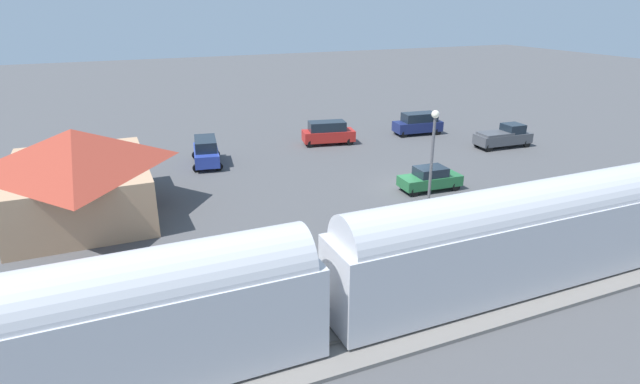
{
  "coord_description": "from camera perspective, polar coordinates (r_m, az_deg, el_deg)",
  "views": [
    {
      "loc": [
        -29.92,
        20.09,
        12.95
      ],
      "look_at": [
        -0.75,
        7.48,
        1.0
      ],
      "focal_mm": 28.61,
      "sensor_mm": 36.0,
      "label": 1
    }
  ],
  "objects": [
    {
      "name": "ground_plane",
      "position": [
        38.3,
        9.87,
        0.52
      ],
      "size": [
        200.0,
        200.0,
        0.0
      ],
      "primitive_type": "plane",
      "color": "#4C4C4F"
    },
    {
      "name": "pedestrian_on_platform",
      "position": [
        29.48,
        15.83,
        -3.55
      ],
      "size": [
        0.36,
        0.36,
        1.71
      ],
      "color": "#23284C",
      "rests_on": "platform"
    },
    {
      "name": "railway_track",
      "position": [
        28.68,
        25.28,
        -8.19
      ],
      "size": [
        4.8,
        70.0,
        0.3
      ],
      "color": "slate",
      "rests_on": "ground"
    },
    {
      "name": "light_pole_near_platform",
      "position": [
        29.38,
        12.4,
        3.75
      ],
      "size": [
        0.44,
        0.44,
        7.37
      ],
      "color": "#515156",
      "rests_on": "ground"
    },
    {
      "name": "pedestrian_waiting_far",
      "position": [
        35.28,
        29.09,
        -1.43
      ],
      "size": [
        0.36,
        0.36,
        1.71
      ],
      "color": "brown",
      "rests_on": "platform"
    },
    {
      "name": "pickup_charcoal",
      "position": [
        51.06,
        19.88,
        5.87
      ],
      "size": [
        2.22,
        5.49,
        2.14
      ],
      "color": "#47494F",
      "rests_on": "ground"
    },
    {
      "name": "suv_navy",
      "position": [
        53.78,
        10.92,
        7.56
      ],
      "size": [
        2.46,
        5.08,
        2.22
      ],
      "color": "navy",
      "rests_on": "ground"
    },
    {
      "name": "suv_red",
      "position": [
        49.02,
        0.9,
        6.67
      ],
      "size": [
        2.86,
        5.18,
        2.22
      ],
      "color": "red",
      "rests_on": "ground"
    },
    {
      "name": "passenger_train",
      "position": [
        19.01,
        -27.75,
        -14.15
      ],
      "size": [
        2.93,
        56.26,
        4.98
      ],
      "color": "silver",
      "rests_on": "railway_track"
    },
    {
      "name": "platform",
      "position": [
        31.06,
        19.91,
        -5.06
      ],
      "size": [
        3.2,
        46.0,
        0.3
      ],
      "color": "#B7B2A8",
      "rests_on": "ground"
    },
    {
      "name": "station_building",
      "position": [
        35.42,
        -25.45,
        2.12
      ],
      "size": [
        11.86,
        8.9,
        5.63
      ],
      "color": "tan",
      "rests_on": "ground"
    },
    {
      "name": "sedan_green",
      "position": [
        37.77,
        12.21,
        1.48
      ],
      "size": [
        2.08,
        4.59,
        1.74
      ],
      "color": "#236638",
      "rests_on": "ground"
    },
    {
      "name": "suv_blue",
      "position": [
        43.81,
        -12.63,
        4.47
      ],
      "size": [
        5.15,
        2.99,
        2.22
      ],
      "color": "#283D9E",
      "rests_on": "ground"
    }
  ]
}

